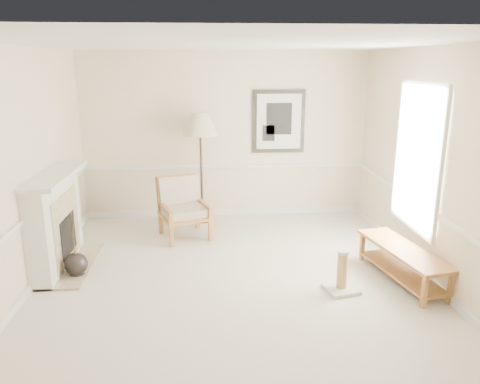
# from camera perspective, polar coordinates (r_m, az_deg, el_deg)

# --- Properties ---
(ground) EXTENTS (5.50, 5.50, 0.00)m
(ground) POSITION_cam_1_polar(r_m,az_deg,el_deg) (6.10, -0.81, -10.73)
(ground) COLOR silver
(ground) RESTS_ON ground
(room) EXTENTS (5.04, 5.54, 2.92)m
(room) POSITION_cam_1_polar(r_m,az_deg,el_deg) (5.62, 0.49, 7.01)
(room) COLOR beige
(room) RESTS_ON ground
(fireplace) EXTENTS (0.64, 1.64, 1.31)m
(fireplace) POSITION_cam_1_polar(r_m,az_deg,el_deg) (6.73, -21.51, -3.41)
(fireplace) COLOR white
(fireplace) RESTS_ON ground
(floor_vase) EXTENTS (0.30, 0.30, 0.88)m
(floor_vase) POSITION_cam_1_polar(r_m,az_deg,el_deg) (6.50, -19.35, -8.36)
(floor_vase) COLOR black
(floor_vase) RESTS_ON ground
(armchair) EXTENTS (0.93, 0.96, 0.95)m
(armchair) POSITION_cam_1_polar(r_m,az_deg,el_deg) (7.52, -7.03, -1.54)
(armchair) COLOR #A66A35
(armchair) RESTS_ON ground
(floor_lamp) EXTENTS (0.64, 0.64, 1.90)m
(floor_lamp) POSITION_cam_1_polar(r_m,az_deg,el_deg) (7.94, -4.86, 7.91)
(floor_lamp) COLOR black
(floor_lamp) RESTS_ON ground
(bench) EXTENTS (0.75, 1.58, 0.44)m
(bench) POSITION_cam_1_polar(r_m,az_deg,el_deg) (6.34, 19.21, -7.69)
(bench) COLOR #A66A35
(bench) RESTS_ON ground
(scratching_post) EXTENTS (0.44, 0.44, 0.52)m
(scratching_post) POSITION_cam_1_polar(r_m,az_deg,el_deg) (5.90, 12.28, -10.25)
(scratching_post) COLOR silver
(scratching_post) RESTS_ON ground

